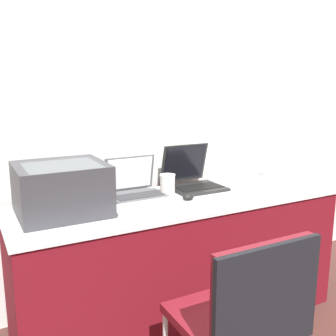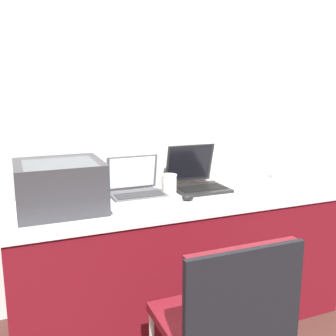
% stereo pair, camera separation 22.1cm
% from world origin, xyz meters
% --- Properties ---
extents(wall_back, '(8.00, 0.05, 2.60)m').
position_xyz_m(wall_back, '(0.00, 0.71, 1.30)').
color(wall_back, silver).
rests_on(wall_back, ground_plane).
extents(table, '(1.91, 0.62, 0.76)m').
position_xyz_m(table, '(0.00, 0.30, 0.38)').
color(table, maroon).
rests_on(table, ground_plane).
extents(printer, '(0.43, 0.40, 0.26)m').
position_xyz_m(printer, '(-0.66, 0.35, 0.90)').
color(printer, '#333338').
rests_on(printer, table).
extents(laptop_left, '(0.31, 0.26, 0.23)m').
position_xyz_m(laptop_left, '(-0.21, 0.47, 0.81)').
color(laptop_left, '#4C4C51').
rests_on(laptop_left, table).
extents(laptop_right, '(0.32, 0.33, 0.27)m').
position_xyz_m(laptop_right, '(0.19, 0.48, 0.82)').
color(laptop_right, black).
rests_on(laptop_right, table).
extents(external_keyboard, '(0.38, 0.16, 0.02)m').
position_xyz_m(external_keyboard, '(-0.24, 0.23, 0.77)').
color(external_keyboard, silver).
rests_on(external_keyboard, table).
extents(coffee_cup, '(0.09, 0.09, 0.12)m').
position_xyz_m(coffee_cup, '(-0.02, 0.42, 0.82)').
color(coffee_cup, white).
rests_on(coffee_cup, table).
extents(mouse, '(0.07, 0.05, 0.04)m').
position_xyz_m(mouse, '(0.03, 0.25, 0.78)').
color(mouse, black).
rests_on(mouse, table).
extents(metal_pitcher, '(0.10, 0.10, 0.23)m').
position_xyz_m(metal_pitcher, '(0.83, 0.46, 0.86)').
color(metal_pitcher, silver).
rests_on(metal_pitcher, table).
extents(chair, '(0.48, 0.44, 0.84)m').
position_xyz_m(chair, '(-0.15, -0.50, 0.53)').
color(chair, maroon).
rests_on(chair, ground_plane).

